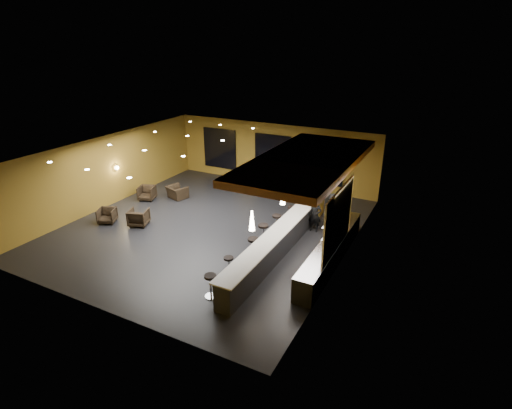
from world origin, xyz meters
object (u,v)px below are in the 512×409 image
at_px(staff_b, 331,213).
at_px(armchair_c, 147,193).
at_px(prep_counter, 331,252).
at_px(column, 318,179).
at_px(bar_stool_2, 253,246).
at_px(armchair_d, 177,192).
at_px(bar_stool_0, 211,283).
at_px(bar_stool_1, 229,264).
at_px(bar_stool_3, 263,232).
at_px(staff_c, 333,214).
at_px(bar_stool_4, 277,221).
at_px(armchair_b, 139,217).
at_px(staff_a, 315,215).
at_px(pendant_0, 252,220).
at_px(armchair_a, 107,216).
at_px(pendant_2, 306,177).
at_px(bar_counter, 276,245).
at_px(pendant_1, 283,196).
at_px(bar_stool_5, 291,212).

distance_m(staff_b, armchair_c, 9.65).
bearing_deg(prep_counter, staff_b, 107.33).
xyz_separation_m(column, bar_stool_2, (-0.70, -5.18, -1.19)).
distance_m(armchair_d, bar_stool_0, 9.17).
height_order(bar_stool_1, bar_stool_3, bar_stool_3).
height_order(staff_c, bar_stool_4, staff_c).
height_order(armchair_b, armchair_c, armchair_b).
bearing_deg(bar_stool_4, bar_stool_1, -91.30).
distance_m(staff_a, armchair_c, 9.04).
xyz_separation_m(pendant_0, bar_stool_1, (-0.94, 0.01, -1.89)).
relative_size(prep_counter, bar_stool_0, 7.33).
relative_size(staff_b, bar_stool_1, 2.22).
height_order(prep_counter, armchair_a, prep_counter).
distance_m(staff_a, staff_b, 0.75).
relative_size(pendant_0, pendant_2, 1.00).
xyz_separation_m(staff_a, armchair_b, (-7.25, -3.04, -0.38)).
bearing_deg(prep_counter, pendant_0, -128.66).
xyz_separation_m(staff_c, armchair_c, (-9.78, -0.61, -0.55)).
distance_m(staff_b, armchair_b, 8.59).
bearing_deg(bar_stool_0, prep_counter, 54.15).
xyz_separation_m(pendant_2, bar_stool_1, (-0.94, -4.99, -1.89)).
bearing_deg(column, staff_b, -49.86).
bearing_deg(bar_stool_0, armchair_c, 143.60).
height_order(staff_b, armchair_b, staff_b).
relative_size(bar_counter, armchair_b, 9.65).
distance_m(prep_counter, pendant_1, 2.77).
bearing_deg(bar_stool_5, column, 61.59).
bearing_deg(armchair_a, bar_stool_3, -14.75).
bearing_deg(bar_counter, staff_a, 78.41).
distance_m(armchair_a, bar_stool_0, 7.81).
height_order(prep_counter, bar_stool_0, prep_counter).
height_order(prep_counter, pendant_0, pendant_0).
bearing_deg(pendant_0, column, 90.00).
xyz_separation_m(staff_b, bar_stool_3, (-2.04, -2.58, -0.25)).
distance_m(bar_stool_0, bar_stool_1, 1.39).
distance_m(pendant_0, pendant_1, 2.50).
xyz_separation_m(armchair_b, bar_stool_2, (5.98, -0.31, 0.18)).
bearing_deg(staff_c, pendant_2, 164.89).
bearing_deg(armchair_d, pendant_1, 177.30).
bearing_deg(bar_stool_3, armchair_d, 158.22).
bearing_deg(bar_stool_0, pendant_0, 59.83).
bearing_deg(bar_stool_2, bar_counter, 39.50).
bearing_deg(prep_counter, pendant_1, 180.00).
bearing_deg(pendant_1, bar_stool_2, -123.04).
relative_size(staff_a, bar_stool_3, 1.76).
bearing_deg(bar_stool_2, pendant_2, 78.92).
bearing_deg(prep_counter, bar_stool_5, 134.72).
bearing_deg(pendant_1, bar_stool_3, 169.37).
xyz_separation_m(armchair_c, bar_stool_3, (7.56, -1.61, 0.18)).
distance_m(armchair_b, bar_stool_0, 6.65).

